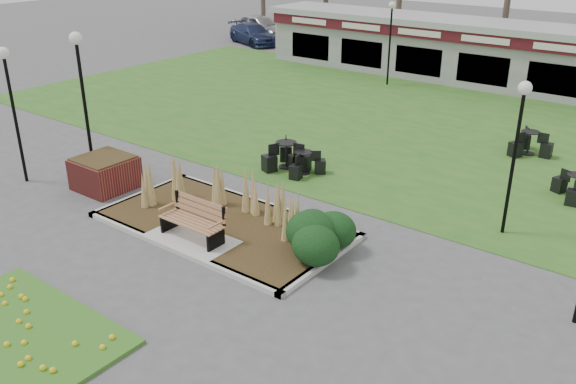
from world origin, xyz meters
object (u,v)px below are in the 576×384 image
Objects in this scene: lamp_post_mid_left at (81,74)px; lamp_post_mid_right at (519,125)px; brick_planter at (105,173)px; car_black at (323,24)px; food_pavilion at (495,54)px; bistro_set_b at (303,166)px; lamp_post_far_left at (391,25)px; bistro_set_c at (575,190)px; bistro_set_a at (286,159)px; lamp_post_near_left at (9,86)px; car_silver at (260,27)px; park_bench at (194,219)px; car_blue at (253,34)px; bistro_set_d at (528,146)px.

lamp_post_mid_left is 11.81m from lamp_post_mid_right.
car_black reaches higher than brick_planter.
food_pavilion reaches higher than car_black.
lamp_post_mid_left is 6.99m from bistro_set_b.
car_black is (-20.31, 21.82, -1.98)m from lamp_post_mid_right.
food_pavilion reaches higher than bistro_set_b.
lamp_post_far_left is (0.40, 16.00, 2.33)m from brick_planter.
lamp_post_far_left is 13.87m from bistro_set_c.
lamp_post_far_left reaches higher than bistro_set_a.
car_silver is (-10.35, 23.41, -2.09)m from lamp_post_near_left.
park_bench is 0.45× the size of lamp_post_mid_right.
lamp_post_mid_right is at bearing -50.50° from lamp_post_far_left.
lamp_post_near_left is (-6.73, -0.37, 2.30)m from park_bench.
lamp_post_mid_left is 15.76m from lamp_post_far_left.
bistro_set_c is at bearing -60.19° from food_pavilion.
park_bench reaches higher than bistro_set_a.
park_bench is 7.12m from lamp_post_near_left.
car_blue is (-16.23, 21.29, 0.04)m from park_bench.
car_black is at bearing 140.42° from bistro_set_d.
lamp_post_near_left is 8.25m from bistro_set_a.
lamp_post_mid_right is at bearing -104.83° from bistro_set_c.
lamp_post_mid_left is (-1.00, 0.31, 2.67)m from brick_planter.
car_black is (-14.56, 7.04, -0.68)m from food_pavilion.
car_silver reaches higher than brick_planter.
car_black is at bearing 106.11° from lamp_post_near_left.
lamp_post_far_left reaches higher than food_pavilion.
lamp_post_mid_left is 0.89× the size of car_black.
car_blue is (-15.01, 16.10, 0.33)m from bistro_set_a.
lamp_post_mid_left is 27.38m from car_black.
car_black reaches higher than park_bench.
lamp_post_mid_left reaches higher than bistro_set_a.
bistro_set_b is 0.28× the size of car_silver.
brick_planter reaches higher than bistro_set_b.
park_bench is at bearing -76.80° from bistro_set_a.
bistro_set_d is 0.30× the size of car_black.
bistro_set_b is at bearing 39.53° from lamp_post_mid_left.
bistro_set_a is at bearing 54.34° from brick_planter.
car_blue is at bearing 143.33° from lamp_post_mid_right.
car_black is at bearing 121.76° from bistro_set_a.
car_blue is at bearing 118.17° from lamp_post_mid_left.
lamp_post_mid_left is (-5.40, 1.06, 2.56)m from park_bench.
bistro_set_c is (7.10, 3.07, -0.00)m from bistro_set_b.
lamp_post_mid_right is (11.15, 3.87, -0.37)m from lamp_post_mid_left.
food_pavilion is at bearing 36.54° from lamp_post_far_left.
lamp_post_mid_right reaches higher than car_black.
lamp_post_mid_left is at bearing -106.15° from food_pavilion.
bistro_set_a is 0.33× the size of car_silver.
car_silver is at bearing 131.63° from bistro_set_a.
lamp_post_near_left is 28.31m from car_black.
lamp_post_near_left is at bearing -99.07° from lamp_post_far_left.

